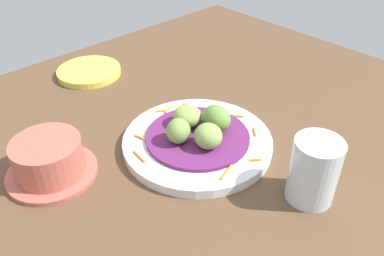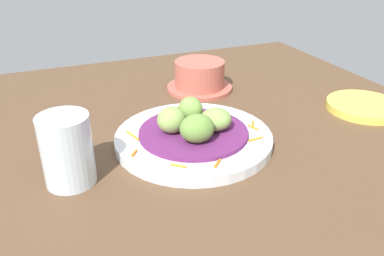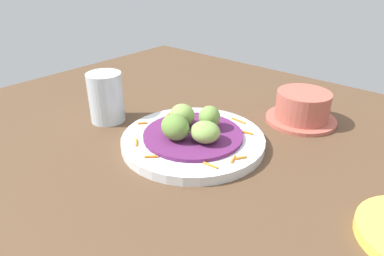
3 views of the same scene
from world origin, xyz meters
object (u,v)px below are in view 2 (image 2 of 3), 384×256
(guac_scoop_center, at_px, (197,128))
(water_glass, at_px, (67,149))
(main_plate, at_px, (193,139))
(guac_scoop_right, at_px, (216,119))
(terracotta_bowl, at_px, (200,77))
(side_plate_small, at_px, (364,106))
(guac_scoop_back, at_px, (191,109))
(guac_scoop_left, at_px, (171,120))

(guac_scoop_center, relative_size, water_glass, 0.53)
(guac_scoop_center, bearing_deg, main_plate, 165.18)
(guac_scoop_center, bearing_deg, guac_scoop_right, 120.18)
(main_plate, height_order, terracotta_bowl, terracotta_bowl)
(main_plate, xyz_separation_m, guac_scoop_center, (0.04, -0.01, 0.04))
(guac_scoop_right, height_order, side_plate_small, guac_scoop_right)
(guac_scoop_right, bearing_deg, side_plate_small, 91.02)
(main_plate, xyz_separation_m, side_plate_small, (0.00, 0.37, -0.00))
(guac_scoop_right, height_order, guac_scoop_back, guac_scoop_back)
(guac_scoop_left, xyz_separation_m, side_plate_small, (0.01, 0.41, -0.04))
(side_plate_small, bearing_deg, guac_scoop_center, -85.10)
(guac_scoop_right, bearing_deg, guac_scoop_back, -149.82)
(side_plate_small, xyz_separation_m, terracotta_bowl, (-0.23, -0.26, 0.02))
(side_plate_small, bearing_deg, guac_scoop_left, -91.86)
(terracotta_bowl, distance_m, water_glass, 0.41)
(terracotta_bowl, height_order, water_glass, water_glass)
(terracotta_bowl, relative_size, water_glass, 1.41)
(side_plate_small, height_order, terracotta_bowl, terracotta_bowl)
(guac_scoop_back, height_order, side_plate_small, guac_scoop_back)
(guac_scoop_right, relative_size, side_plate_small, 0.36)
(side_plate_small, xyz_separation_m, water_glass, (0.03, -0.58, 0.04))
(water_glass, bearing_deg, terracotta_bowl, 129.32)
(guac_scoop_left, height_order, guac_scoop_right, guac_scoop_left)
(guac_scoop_back, relative_size, side_plate_small, 0.30)
(guac_scoop_center, distance_m, side_plate_small, 0.39)
(guac_scoop_left, bearing_deg, guac_scoop_right, 75.18)
(terracotta_bowl, bearing_deg, guac_scoop_right, -17.17)
(guac_scoop_right, relative_size, terracotta_bowl, 0.37)
(main_plate, xyz_separation_m, guac_scoop_left, (-0.01, -0.04, 0.04))
(guac_scoop_left, distance_m, guac_scoop_center, 0.05)
(guac_scoop_back, distance_m, terracotta_bowl, 0.22)
(side_plate_small, relative_size, terracotta_bowl, 1.00)
(main_plate, bearing_deg, water_glass, -80.89)
(guac_scoop_center, height_order, guac_scoop_right, guac_scoop_center)
(main_plate, height_order, guac_scoop_right, guac_scoop_right)
(guac_scoop_back, height_order, terracotta_bowl, guac_scoop_back)
(guac_scoop_center, relative_size, guac_scoop_right, 1.04)
(guac_scoop_left, distance_m, guac_scoop_back, 0.05)
(guac_scoop_right, distance_m, water_glass, 0.25)
(water_glass, bearing_deg, guac_scoop_right, 95.54)
(main_plate, relative_size, guac_scoop_center, 4.78)
(guac_scoop_center, xyz_separation_m, guac_scoop_back, (-0.07, 0.02, -0.00))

